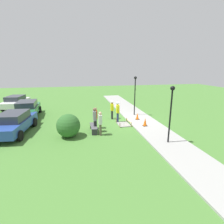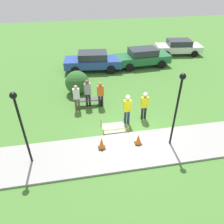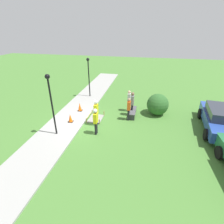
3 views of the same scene
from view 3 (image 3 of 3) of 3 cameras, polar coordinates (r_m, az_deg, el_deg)
ground_plane at (r=12.56m, az=-9.19°, el=-3.86°), size 60.00×60.00×0.00m
sidewalk at (r=13.01m, az=-14.46°, el=-3.02°), size 28.00×2.54×0.10m
wet_concrete_patch at (r=13.07m, az=-5.38°, el=-2.15°), size 1.40×1.01×0.39m
traffic_cone_near_patch at (r=14.17m, az=-10.47°, el=1.63°), size 0.34×0.34×0.67m
traffic_cone_far_patch at (r=12.68m, az=-13.45°, el=-1.94°), size 0.34×0.34×0.60m
park_bench at (r=13.46m, az=6.85°, el=0.08°), size 1.62×0.44×0.48m
worker_supervisor at (r=10.86m, az=-5.36°, el=-2.39°), size 0.40×0.25×1.76m
worker_assistant at (r=11.82m, az=-5.22°, el=0.57°), size 0.40×0.27×1.87m
bystander_in_orange_shirt at (r=12.58m, az=5.51°, el=1.37°), size 0.40×0.22×1.70m
bystander_in_gray_shirt at (r=13.95m, az=5.58°, el=4.05°), size 0.40×0.23×1.74m
bystander_in_white_shirt at (r=13.23m, az=6.65°, el=3.16°), size 0.40×0.25×1.88m
lamppost_near at (r=10.62m, az=-19.41°, el=4.73°), size 0.28×0.28×3.81m
lamppost_far at (r=16.51m, az=-7.66°, el=12.94°), size 0.28×0.28×3.60m
parked_car_blue at (r=13.36m, az=31.88°, el=-1.90°), size 4.95×2.47×1.57m
shrub_rounded_near at (r=13.86m, az=14.67°, el=2.40°), size 1.64×1.64×1.64m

